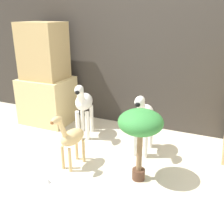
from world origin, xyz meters
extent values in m
plane|color=beige|center=(0.00, 0.00, 0.00)|extent=(14.00, 14.00, 0.00)
cube|color=#38332D|center=(0.00, 1.39, 1.10)|extent=(6.40, 0.08, 2.20)
cube|color=#DBC184|center=(-1.26, 1.01, 0.30)|extent=(0.63, 0.52, 0.59)
cube|color=tan|center=(-1.26, 1.01, 0.94)|extent=(0.51, 0.43, 0.69)
cylinder|color=white|center=(0.22, 0.59, 0.17)|extent=(0.05, 0.05, 0.34)
cylinder|color=white|center=(0.11, 0.58, 0.17)|extent=(0.05, 0.05, 0.34)
cylinder|color=white|center=(0.21, 0.82, 0.17)|extent=(0.05, 0.05, 0.34)
cylinder|color=white|center=(0.10, 0.81, 0.17)|extent=(0.05, 0.05, 0.34)
ellipsoid|color=white|center=(0.16, 0.70, 0.42)|extent=(0.20, 0.33, 0.19)
cylinder|color=white|center=(0.17, 0.56, 0.54)|extent=(0.08, 0.13, 0.19)
ellipsoid|color=white|center=(0.17, 0.51, 0.62)|extent=(0.10, 0.17, 0.10)
sphere|color=black|center=(0.17, 0.44, 0.61)|extent=(0.05, 0.05, 0.05)
cube|color=black|center=(0.17, 0.56, 0.55)|extent=(0.02, 0.07, 0.16)
cylinder|color=white|center=(-0.51, 0.72, 0.17)|extent=(0.05, 0.05, 0.34)
cylinder|color=white|center=(-0.62, 0.69, 0.17)|extent=(0.05, 0.05, 0.34)
cylinder|color=white|center=(-0.57, 0.94, 0.17)|extent=(0.05, 0.05, 0.34)
cylinder|color=white|center=(-0.68, 0.91, 0.17)|extent=(0.05, 0.05, 0.34)
ellipsoid|color=white|center=(-0.59, 0.81, 0.42)|extent=(0.27, 0.36, 0.19)
cylinder|color=white|center=(-0.55, 0.68, 0.54)|extent=(0.11, 0.14, 0.19)
ellipsoid|color=white|center=(-0.54, 0.63, 0.62)|extent=(0.13, 0.18, 0.10)
sphere|color=black|center=(-0.52, 0.56, 0.61)|extent=(0.05, 0.05, 0.05)
cube|color=black|center=(-0.55, 0.68, 0.55)|extent=(0.04, 0.08, 0.16)
cylinder|color=tan|center=(-0.34, 0.07, 0.12)|extent=(0.03, 0.03, 0.24)
cylinder|color=tan|center=(-0.43, 0.09, 0.12)|extent=(0.03, 0.03, 0.24)
cylinder|color=tan|center=(-0.31, 0.27, 0.12)|extent=(0.03, 0.03, 0.24)
cylinder|color=tan|center=(-0.40, 0.29, 0.12)|extent=(0.03, 0.03, 0.24)
ellipsoid|color=tan|center=(-0.37, 0.18, 0.30)|extent=(0.19, 0.31, 0.15)
cylinder|color=tan|center=(-0.39, 0.06, 0.44)|extent=(0.06, 0.12, 0.22)
ellipsoid|color=tan|center=(-0.40, -0.01, 0.54)|extent=(0.08, 0.12, 0.07)
sphere|color=brown|center=(-0.41, -0.05, 0.53)|extent=(0.03, 0.03, 0.03)
cylinder|color=#513323|center=(0.27, 0.21, 0.05)|extent=(0.11, 0.11, 0.10)
cylinder|color=brown|center=(0.27, 0.21, 0.27)|extent=(0.05, 0.05, 0.35)
ellipsoid|color=#337F38|center=(0.27, 0.21, 0.55)|extent=(0.38, 0.38, 0.21)
ellipsoid|color=silver|center=(-0.02, -0.34, 0.02)|extent=(1.17, 0.61, 0.03)
cone|color=white|center=(-0.40, -0.19, 0.05)|extent=(0.08, 0.08, 0.05)
camera|label=1|loc=(0.84, -1.69, 1.38)|focal=42.00mm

